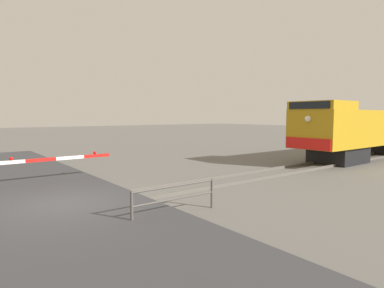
# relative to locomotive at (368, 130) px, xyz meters

# --- Properties ---
(ground_plane) EXTENTS (160.00, 160.00, 0.00)m
(ground_plane) POSITION_rel_locomotive_xyz_m (0.00, -20.64, -2.00)
(ground_plane) COLOR #605E59
(rail_track_left) EXTENTS (0.08, 80.00, 0.15)m
(rail_track_left) POSITION_rel_locomotive_xyz_m (-0.72, -20.64, -1.92)
(rail_track_left) COLOR #59544C
(rail_track_left) RESTS_ON ground_plane
(rail_track_right) EXTENTS (0.08, 80.00, 0.15)m
(rail_track_right) POSITION_rel_locomotive_xyz_m (0.72, -20.64, -1.92)
(rail_track_right) COLOR #59544C
(rail_track_right) RESTS_ON ground_plane
(road_surface) EXTENTS (36.00, 4.93, 0.16)m
(road_surface) POSITION_rel_locomotive_xyz_m (0.00, -20.64, -1.92)
(road_surface) COLOR #38383A
(road_surface) RESTS_ON ground_plane
(locomotive) EXTENTS (2.99, 15.26, 3.81)m
(locomotive) POSITION_rel_locomotive_xyz_m (0.00, 0.00, 0.00)
(locomotive) COLOR black
(locomotive) RESTS_ON ground_plane
(guard_railing) EXTENTS (0.08, 2.95, 0.95)m
(guard_railing) POSITION_rel_locomotive_xyz_m (2.78, -18.33, -1.37)
(guard_railing) COLOR #4C4742
(guard_railing) RESTS_ON ground_plane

